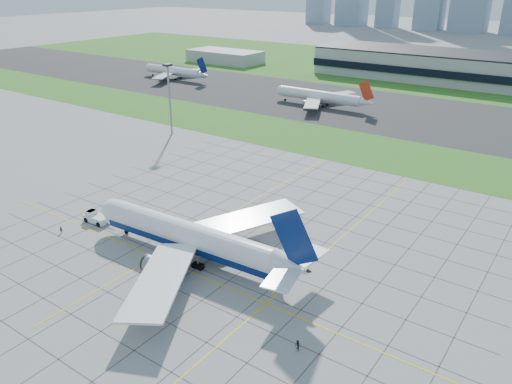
# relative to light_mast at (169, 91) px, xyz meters

# --- Properties ---
(ground) EXTENTS (1400.00, 1400.00, 0.00)m
(ground) POSITION_rel_light_mast_xyz_m (70.00, -65.00, -16.18)
(ground) COLOR gray
(ground) RESTS_ON ground
(grass_median) EXTENTS (700.00, 35.00, 0.04)m
(grass_median) POSITION_rel_light_mast_xyz_m (70.00, 25.00, -16.16)
(grass_median) COLOR #3A7722
(grass_median) RESTS_ON ground
(asphalt_taxiway) EXTENTS (700.00, 75.00, 0.04)m
(asphalt_taxiway) POSITION_rel_light_mast_xyz_m (70.00, 80.00, -16.15)
(asphalt_taxiway) COLOR #383838
(asphalt_taxiway) RESTS_ON ground
(grass_far) EXTENTS (700.00, 145.00, 0.04)m
(grass_far) POSITION_rel_light_mast_xyz_m (70.00, 190.00, -16.16)
(grass_far) COLOR #3A7722
(grass_far) RESTS_ON ground
(apron_markings) EXTENTS (120.00, 130.00, 0.03)m
(apron_markings) POSITION_rel_light_mast_xyz_m (70.43, -53.91, -16.17)
(apron_markings) COLOR #474744
(apron_markings) RESTS_ON ground
(service_block) EXTENTS (50.00, 25.00, 8.00)m
(service_block) POSITION_rel_light_mast_xyz_m (-90.00, 145.00, -12.18)
(service_block) COLOR #B7B7B2
(service_block) RESTS_ON ground
(light_mast) EXTENTS (2.50, 2.50, 25.60)m
(light_mast) POSITION_rel_light_mast_xyz_m (0.00, 0.00, 0.00)
(light_mast) COLOR gray
(light_mast) RESTS_ON ground
(airliner) EXTENTS (54.41, 55.05, 17.12)m
(airliner) POSITION_rel_light_mast_xyz_m (65.96, -62.43, -11.50)
(airliner) COLOR white
(airliner) RESTS_ON ground
(pushback_tug) EXTENTS (9.44, 3.57, 2.61)m
(pushback_tug) POSITION_rel_light_mast_xyz_m (36.55, -63.46, -15.02)
(pushback_tug) COLOR white
(pushback_tug) RESTS_ON ground
(crew_near) EXTENTS (0.63, 0.68, 1.56)m
(crew_near) POSITION_rel_light_mast_xyz_m (34.57, -71.61, -15.40)
(crew_near) COLOR black
(crew_near) RESTS_ON ground
(crew_far) EXTENTS (1.11, 1.15, 1.86)m
(crew_far) POSITION_rel_light_mast_xyz_m (98.79, -74.20, -15.25)
(crew_far) COLOR black
(crew_far) RESTS_ON ground
(distant_jet_0) EXTENTS (44.92, 42.66, 14.08)m
(distant_jet_0) POSITION_rel_light_mast_xyz_m (-75.79, 80.55, -11.69)
(distant_jet_0) COLOR white
(distant_jet_0) RESTS_ON ground
(distant_jet_1) EXTENTS (46.25, 42.66, 14.08)m
(distant_jet_1) POSITION_rel_light_mast_xyz_m (23.84, 70.74, -11.69)
(distant_jet_1) COLOR white
(distant_jet_1) RESTS_ON ground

